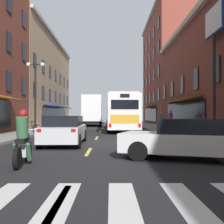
# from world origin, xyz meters

# --- Properties ---
(ground_plane) EXTENTS (34.80, 80.00, 0.10)m
(ground_plane) POSITION_xyz_m (0.00, 0.00, -0.05)
(ground_plane) COLOR black
(lane_centre_dashes) EXTENTS (0.14, 73.90, 0.01)m
(lane_centre_dashes) POSITION_xyz_m (0.00, -0.25, 0.00)
(lane_centre_dashes) COLOR #DBCC4C
(lane_centre_dashes) RESTS_ON ground
(crosswalk_near) EXTENTS (7.10, 2.80, 0.01)m
(crosswalk_near) POSITION_xyz_m (0.00, -10.00, 0.00)
(crosswalk_near) COLOR silver
(crosswalk_near) RESTS_ON ground
(sidewalk_right) EXTENTS (3.00, 80.00, 0.14)m
(sidewalk_right) POSITION_xyz_m (5.90, 0.00, 0.07)
(sidewalk_right) COLOR gray
(sidewalk_right) RESTS_ON ground
(billboard_sign) EXTENTS (0.40, 2.68, 7.85)m
(billboard_sign) POSITION_xyz_m (7.05, 1.63, 6.10)
(billboard_sign) COLOR black
(billboard_sign) RESTS_ON sidewalk_right
(transit_bus) EXTENTS (2.79, 11.78, 3.26)m
(transit_bus) POSITION_xyz_m (1.84, 11.52, 1.71)
(transit_bus) COLOR silver
(transit_bus) RESTS_ON ground
(box_truck) EXTENTS (2.67, 7.95, 3.92)m
(box_truck) POSITION_xyz_m (-1.53, 21.83, 2.02)
(box_truck) COLOR white
(box_truck) RESTS_ON ground
(sedan_near) EXTENTS (5.07, 3.16, 1.36)m
(sedan_near) POSITION_xyz_m (3.69, -5.51, 0.69)
(sedan_near) COLOR silver
(sedan_near) RESTS_ON ground
(sedan_mid) EXTENTS (1.98, 4.75, 1.44)m
(sedan_mid) POSITION_xyz_m (-1.42, -0.88, 0.73)
(sedan_mid) COLOR silver
(sedan_mid) RESTS_ON ground
(sedan_far) EXTENTS (2.00, 4.45, 1.36)m
(sedan_far) POSITION_xyz_m (-1.43, 33.44, 0.70)
(sedan_far) COLOR silver
(sedan_far) RESTS_ON ground
(motorcycle_rider) EXTENTS (0.63, 2.07, 1.66)m
(motorcycle_rider) POSITION_xyz_m (-1.72, -6.43, 0.71)
(motorcycle_rider) COLOR black
(motorcycle_rider) RESTS_ON ground
(bicycle_near) EXTENTS (1.70, 0.48, 0.91)m
(bicycle_near) POSITION_xyz_m (-4.68, 4.27, 0.50)
(bicycle_near) COLOR black
(bicycle_near) RESTS_ON sidewalk_left
(pedestrian_near) EXTENTS (0.40, 0.52, 1.75)m
(pedestrian_near) POSITION_xyz_m (6.07, 8.99, 1.07)
(pedestrian_near) COLOR #33663F
(pedestrian_near) RESTS_ON sidewalk_right
(pedestrian_mid) EXTENTS (0.36, 0.36, 1.57)m
(pedestrian_mid) POSITION_xyz_m (4.92, 7.16, 0.94)
(pedestrian_mid) COLOR #B29947
(pedestrian_mid) RESTS_ON sidewalk_right
(street_lamp_twin) EXTENTS (1.42, 0.32, 5.43)m
(street_lamp_twin) POSITION_xyz_m (-4.98, 6.75, 3.14)
(street_lamp_twin) COLOR black
(street_lamp_twin) RESTS_ON sidewalk_left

